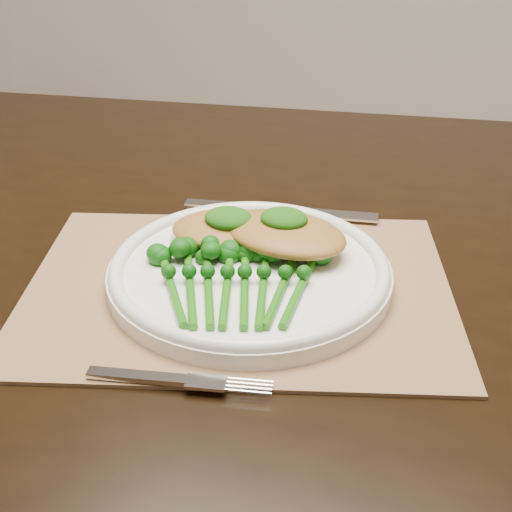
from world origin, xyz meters
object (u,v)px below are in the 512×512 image
(chicken_fillet_left, at_px, (230,229))
(broccolini_bundle, at_px, (236,289))
(dinner_plate, at_px, (250,271))
(placemat, at_px, (239,288))
(dining_table, at_px, (250,463))

(chicken_fillet_left, xyz_separation_m, broccolini_bundle, (0.04, -0.10, -0.01))
(dinner_plate, distance_m, chicken_fillet_left, 0.07)
(dinner_plate, height_order, chicken_fillet_left, chicken_fillet_left)
(dinner_plate, height_order, broccolini_bundle, broccolini_bundle)
(placemat, bearing_deg, chicken_fillet_left, 101.63)
(placemat, relative_size, chicken_fillet_left, 3.44)
(dinner_plate, distance_m, broccolini_bundle, 0.05)
(dining_table, relative_size, placemat, 4.04)
(dining_table, xyz_separation_m, placemat, (0.03, -0.12, 0.37))
(placemat, relative_size, dinner_plate, 1.48)
(dining_table, xyz_separation_m, broccolini_bundle, (0.04, -0.16, 0.40))
(dining_table, distance_m, chicken_fillet_left, 0.41)
(chicken_fillet_left, height_order, broccolini_bundle, chicken_fillet_left)
(chicken_fillet_left, bearing_deg, dinner_plate, -68.27)
(chicken_fillet_left, bearing_deg, dining_table, 71.96)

